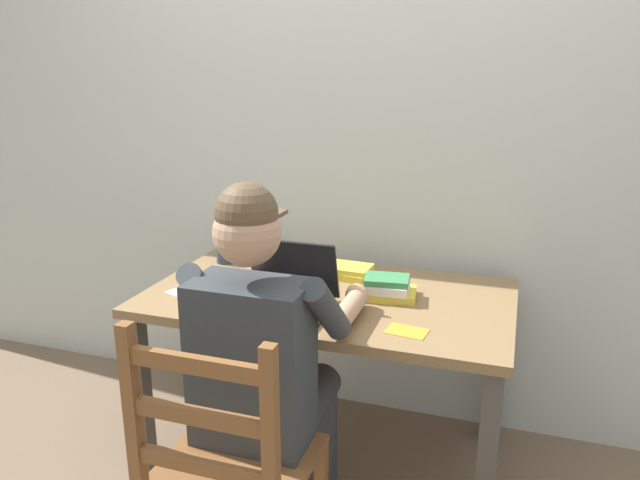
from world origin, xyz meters
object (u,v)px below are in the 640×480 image
wooden_chair (228,471)px  landscape_photo_print (407,331)px  seated_person (266,354)px  coffee_mug_white (275,265)px  coffee_mug_dark (226,251)px  desk (328,317)px  book_stack_side (348,271)px  laptop (284,294)px  coffee_mug_spare (300,271)px  computer_mouse (343,317)px  book_stack_main (388,289)px

wooden_chair → landscape_photo_print: bearing=51.9°
seated_person → landscape_photo_print: (0.39, 0.22, 0.04)m
seated_person → coffee_mug_white: bearing=109.8°
wooden_chair → coffee_mug_dark: wooden_chair is taller
desk → seated_person: seated_person is taller
wooden_chair → book_stack_side: 0.98m
wooden_chair → laptop: (-0.05, 0.56, 0.31)m
wooden_chair → coffee_mug_dark: size_ratio=7.89×
wooden_chair → landscape_photo_print: size_ratio=7.08×
seated_person → coffee_mug_spare: bearing=99.0°
laptop → landscape_photo_print: (0.44, -0.05, -0.05)m
coffee_mug_white → book_stack_side: 0.29m
seated_person → coffee_mug_white: size_ratio=10.83×
coffee_mug_spare → landscape_photo_print: size_ratio=0.93×
seated_person → wooden_chair: (0.00, -0.28, -0.22)m
coffee_mug_white → coffee_mug_spare: bearing=-21.7°
laptop → coffee_mug_dark: laptop is taller
coffee_mug_dark → book_stack_side: 0.55m
desk → book_stack_side: book_stack_side is taller
seated_person → wooden_chair: seated_person is taller
seated_person → computer_mouse: (0.18, 0.23, 0.05)m
seated_person → computer_mouse: bearing=52.3°
computer_mouse → landscape_photo_print: (0.21, -0.01, -0.02)m
coffee_mug_spare → book_stack_main: coffee_mug_spare is taller
coffee_mug_white → book_stack_side: size_ratio=0.60×
computer_mouse → book_stack_main: bearing=69.8°
coffee_mug_dark → landscape_photo_print: 0.98m
coffee_mug_white → coffee_mug_spare: size_ratio=0.94×
computer_mouse → coffee_mug_dark: size_ratio=0.86×
wooden_chair → coffee_mug_spare: wooden_chair is taller
desk → coffee_mug_white: 0.32m
seated_person → book_stack_main: 0.56m
coffee_mug_white → book_stack_side: coffee_mug_white is taller
computer_mouse → coffee_mug_dark: bearing=145.9°
landscape_photo_print → desk: bearing=152.2°
seated_person → coffee_mug_spare: seated_person is taller
book_stack_side → book_stack_main: bearing=-41.1°
computer_mouse → book_stack_main: 0.27m
seated_person → coffee_mug_white: (-0.21, 0.58, 0.08)m
wooden_chair → coffee_mug_white: 0.94m
coffee_mug_white → coffee_mug_dark: bearing=160.4°
laptop → book_stack_side: (0.12, 0.38, -0.03)m
wooden_chair → coffee_mug_white: bearing=103.6°
landscape_photo_print → coffee_mug_white: bearing=156.4°
desk → coffee_mug_dark: coffee_mug_dark is taller
desk → seated_person: bearing=-96.8°
desk → book_stack_side: (0.02, 0.20, 0.12)m
seated_person → wooden_chair: size_ratio=1.33×
laptop → book_stack_main: size_ratio=1.52×
seated_person → coffee_mug_dark: seated_person is taller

